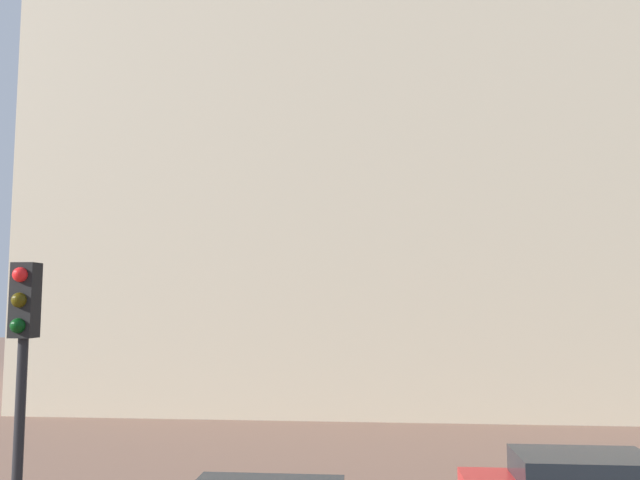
% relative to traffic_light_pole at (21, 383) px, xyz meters
% --- Properties ---
extents(landmark_building, '(26.64, 15.24, 38.58)m').
position_rel_traffic_light_pole_xyz_m(landmark_building, '(3.51, 22.88, 8.49)').
color(landmark_building, beige).
rests_on(landmark_building, ground_plane).
extents(traffic_light_pole, '(0.28, 0.34, 4.72)m').
position_rel_traffic_light_pole_xyz_m(traffic_light_pole, '(0.00, 0.00, 0.00)').
color(traffic_light_pole, black).
rests_on(traffic_light_pole, ground_plane).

